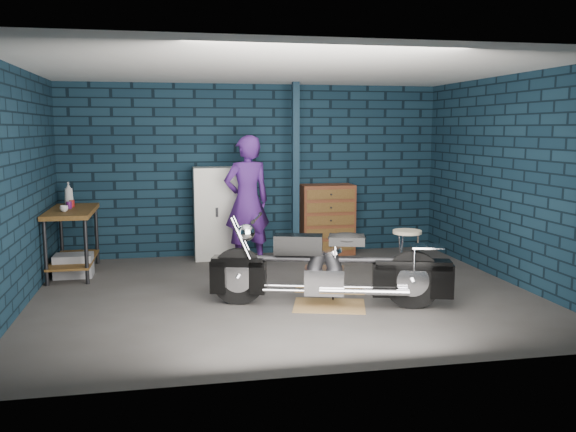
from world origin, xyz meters
name	(u,v)px	position (x,y,z in m)	size (l,w,h in m)	color
ground	(285,294)	(0.00, 0.00, 0.00)	(6.00, 6.00, 0.00)	#454340
room_walls	(276,137)	(0.00, 0.55, 1.90)	(6.02, 5.01, 2.71)	#0E212F
support_post	(296,172)	(0.55, 1.95, 1.35)	(0.10, 0.10, 2.70)	#102434
workbench	(73,242)	(-2.68, 1.59, 0.46)	(0.60, 1.40, 0.91)	brown
drip_mat	(329,306)	(0.40, -0.61, 0.00)	(0.80, 0.60, 0.01)	olive
motorcycle	(330,262)	(0.40, -0.61, 0.51)	(2.33, 0.63, 1.03)	black
person	(247,201)	(-0.24, 1.65, 0.96)	(0.70, 0.46, 1.91)	#491F77
storage_bin	(74,266)	(-2.66, 1.42, 0.16)	(0.50, 0.36, 0.31)	gray
locker	(216,213)	(-0.65, 2.23, 0.71)	(0.66, 0.47, 1.42)	silver
tool_chest	(327,220)	(1.13, 2.23, 0.56)	(0.84, 0.47, 1.12)	brown
shop_stool	(407,256)	(1.70, 0.30, 0.34)	(0.38, 0.38, 0.69)	beige
cup_a	(64,209)	(-2.73, 1.34, 0.95)	(0.11, 0.11, 0.09)	beige
mug_purple	(69,205)	(-2.72, 1.65, 0.96)	(0.07, 0.07, 0.10)	#54165B
mug_red	(72,204)	(-2.70, 1.83, 0.96)	(0.07, 0.07, 0.10)	#A01517
bottle	(69,193)	(-2.78, 2.12, 1.08)	(0.13, 0.13, 0.33)	gray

